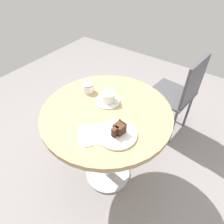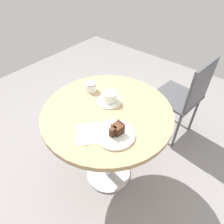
{
  "view_description": "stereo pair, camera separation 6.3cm",
  "coord_description": "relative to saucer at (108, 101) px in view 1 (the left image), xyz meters",
  "views": [
    {
      "loc": [
        0.57,
        -0.74,
        1.59
      ],
      "look_at": [
        0.06,
        -0.02,
        0.78
      ],
      "focal_mm": 32.0,
      "sensor_mm": 36.0,
      "label": 1
    },
    {
      "loc": [
        0.62,
        -0.71,
        1.59
      ],
      "look_at": [
        0.06,
        -0.02,
        0.78
      ],
      "focal_mm": 32.0,
      "sensor_mm": 36.0,
      "label": 2
    }
  ],
  "objects": [
    {
      "name": "cafe_table",
      "position": [
        0.05,
        -0.08,
        -0.12
      ],
      "size": [
        0.84,
        0.84,
        0.74
      ],
      "color": "tan",
      "rests_on": "ground"
    },
    {
      "name": "saucer",
      "position": [
        0.0,
        0.0,
        0.0
      ],
      "size": [
        0.16,
        0.16,
        0.01
      ],
      "color": "silver",
      "rests_on": "cafe_table"
    },
    {
      "name": "ground_plane",
      "position": [
        0.05,
        -0.08,
        -0.75
      ],
      "size": [
        4.4,
        4.4,
        0.01
      ],
      "primitive_type": "cube",
      "color": "gray",
      "rests_on": "ground"
    },
    {
      "name": "coffee_cup",
      "position": [
        0.01,
        0.0,
        0.04
      ],
      "size": [
        0.12,
        0.09,
        0.06
      ],
      "color": "silver",
      "rests_on": "saucer"
    },
    {
      "name": "cafe_chair",
      "position": [
        0.28,
        0.73,
        -0.24
      ],
      "size": [
        0.42,
        0.42,
        0.85
      ],
      "rotation": [
        0.0,
        0.0,
        4.61
      ],
      "color": "#4C4C51",
      "rests_on": "ground"
    },
    {
      "name": "cake_plate",
      "position": [
        0.21,
        -0.2,
        0.0
      ],
      "size": [
        0.22,
        0.22,
        0.01
      ],
      "color": "silver",
      "rests_on": "cafe_table"
    },
    {
      "name": "fork",
      "position": [
        0.17,
        -0.25,
        0.01
      ],
      "size": [
        0.14,
        0.04,
        0.0
      ],
      "rotation": [
        0.0,
        0.0,
        2.94
      ],
      "color": "silver",
      "rests_on": "cake_plate"
    },
    {
      "name": "sugar_pot",
      "position": [
        -0.18,
        0.01,
        0.03
      ],
      "size": [
        0.07,
        0.07,
        0.07
      ],
      "color": "white",
      "rests_on": "cafe_table"
    },
    {
      "name": "napkin",
      "position": [
        0.11,
        -0.28,
        -0.0
      ],
      "size": [
        0.23,
        0.23,
        0.0
      ],
      "rotation": [
        0.0,
        0.0,
        0.8
      ],
      "color": "beige",
      "rests_on": "cafe_table"
    },
    {
      "name": "teaspoon",
      "position": [
        -0.06,
        -0.01,
        0.01
      ],
      "size": [
        0.06,
        0.08,
        0.0
      ],
      "rotation": [
        0.0,
        0.0,
        2.17
      ],
      "color": "silver",
      "rests_on": "saucer"
    },
    {
      "name": "cake_slice",
      "position": [
        0.22,
        -0.19,
        0.04
      ],
      "size": [
        0.06,
        0.09,
        0.07
      ],
      "rotation": [
        0.0,
        0.0,
        4.55
      ],
      "color": "#422619",
      "rests_on": "cake_plate"
    }
  ]
}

